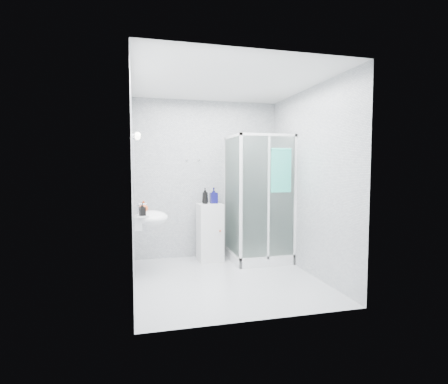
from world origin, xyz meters
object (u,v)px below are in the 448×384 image
object	(u,v)px
shower_enclosure	(255,233)
wall_basin	(150,218)
soap_dispenser_black	(142,209)
shampoo_bottle_a	(205,196)
shampoo_bottle_b	(214,195)
hand_towel	(281,169)
soap_dispenser_orange	(144,207)
storage_cabinet	(210,232)

from	to	relation	value
shower_enclosure	wall_basin	distance (m)	1.72
soap_dispenser_black	shower_enclosure	bearing A→B (deg)	16.09
shampoo_bottle_a	shampoo_bottle_b	distance (m)	0.15
shampoo_bottle_a	shampoo_bottle_b	world-z (taller)	shampoo_bottle_a
soap_dispenser_black	shampoo_bottle_a	bearing A→B (deg)	37.58
shower_enclosure	shampoo_bottle_a	xyz separation A→B (m)	(-0.76, 0.26, 0.60)
wall_basin	soap_dispenser_black	distance (m)	0.26
shampoo_bottle_a	soap_dispenser_black	size ratio (longest dim) A/B	1.52
shower_enclosure	hand_towel	size ratio (longest dim) A/B	3.06
wall_basin	soap_dispenser_black	bearing A→B (deg)	-117.73
shampoo_bottle_a	hand_towel	bearing A→B (deg)	-33.01
wall_basin	shampoo_bottle_b	xyz separation A→B (m)	(1.04, 0.61, 0.25)
shampoo_bottle_a	soap_dispenser_orange	xyz separation A→B (m)	(-0.97, -0.46, -0.10)
shampoo_bottle_a	soap_dispenser_black	world-z (taller)	shampoo_bottle_a
storage_cabinet	shampoo_bottle_a	distance (m)	0.59
shower_enclosure	shampoo_bottle_b	size ratio (longest dim) A/B	7.83
soap_dispenser_orange	soap_dispenser_black	xyz separation A→B (m)	(-0.02, -0.31, 0.00)
storage_cabinet	soap_dispenser_black	distance (m)	1.39
storage_cabinet	hand_towel	xyz separation A→B (m)	(0.94, -0.64, 1.01)
wall_basin	shampoo_bottle_b	size ratio (longest dim) A/B	2.19
shower_enclosure	shampoo_bottle_a	size ratio (longest dim) A/B	7.79
soap_dispenser_black	soap_dispenser_orange	bearing A→B (deg)	85.91
shower_enclosure	storage_cabinet	size ratio (longest dim) A/B	2.18
shower_enclosure	storage_cabinet	bearing A→B (deg)	160.45
storage_cabinet	hand_towel	size ratio (longest dim) A/B	1.40
storage_cabinet	shampoo_bottle_b	bearing A→B (deg)	30.58
shampoo_bottle_b	soap_dispenser_orange	world-z (taller)	shampoo_bottle_b
soap_dispenser_orange	soap_dispenser_black	distance (m)	0.31
storage_cabinet	soap_dispenser_orange	distance (m)	1.24
hand_towel	shower_enclosure	bearing A→B (deg)	122.62
shampoo_bottle_a	soap_dispenser_orange	size ratio (longest dim) A/B	1.54
shower_enclosure	wall_basin	bearing A→B (deg)	-169.19
shower_enclosure	storage_cabinet	world-z (taller)	shower_enclosure
shower_enclosure	soap_dispenser_orange	distance (m)	1.81
hand_towel	soap_dispenser_black	distance (m)	2.08
storage_cabinet	shampoo_bottle_a	world-z (taller)	shampoo_bottle_a
hand_towel	shampoo_bottle_a	bearing A→B (deg)	146.99
wall_basin	shampoo_bottle_a	size ratio (longest dim) A/B	2.18
shower_enclosure	wall_basin	world-z (taller)	shower_enclosure
wall_basin	shampoo_bottle_a	bearing A→B (deg)	32.75
storage_cabinet	soap_dispenser_orange	size ratio (longest dim) A/B	5.49
wall_basin	soap_dispenser_orange	size ratio (longest dim) A/B	3.35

